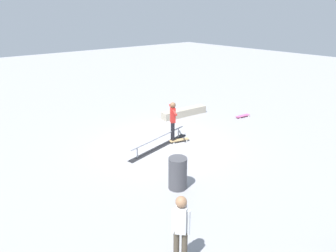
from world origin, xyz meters
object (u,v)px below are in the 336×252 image
loose_skateboard_pink (243,116)px  bystander_white_shirt (181,228)px  skateboard_main (179,140)px  skater_main (173,119)px  trash_bin (178,173)px  skate_ledge (184,112)px  grind_rail (159,143)px

loose_skateboard_pink → bystander_white_shirt: bearing=-142.6°
skateboard_main → bystander_white_shirt: bearing=-115.0°
skater_main → trash_bin: skater_main is taller
skate_ledge → skateboard_main: size_ratio=2.94×
skate_ledge → loose_skateboard_pink: size_ratio=2.95×
bystander_white_shirt → trash_bin: size_ratio=1.68×
trash_bin → skateboard_main: bearing=-133.0°
bystander_white_shirt → loose_skateboard_pink: (-8.44, -4.79, -0.83)m
trash_bin → skate_ledge: bearing=-134.6°
grind_rail → bystander_white_shirt: (3.19, 4.67, 0.71)m
loose_skateboard_pink → trash_bin: size_ratio=0.86×
skate_ledge → trash_bin: 6.52m
skate_ledge → skater_main: 3.32m
grind_rail → loose_skateboard_pink: bearing=169.9°
skater_main → bystander_white_shirt: skater_main is taller
grind_rail → bystander_white_shirt: 5.70m
grind_rail → trash_bin: 2.87m
skater_main → skateboard_main: 0.90m
grind_rail → loose_skateboard_pink: 5.24m
grind_rail → skateboard_main: (-0.91, 0.10, -0.12)m
loose_skateboard_pink → trash_bin: (6.58, 2.64, 0.40)m
skate_ledge → trash_bin: bearing=45.4°
grind_rail → skater_main: bearing=175.1°
skate_ledge → bystander_white_shirt: bystander_white_shirt is taller
skate_ledge → grind_rail: bearing=33.2°
skateboard_main → bystander_white_shirt: 6.20m
skater_main → skateboard_main: skater_main is taller
skate_ledge → bystander_white_shirt: 9.38m
trash_bin → bystander_white_shirt: bearing=49.3°
skater_main → trash_bin: 3.36m
grind_rail → skateboard_main: grind_rail is taller
skate_ledge → skater_main: bearing=39.1°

